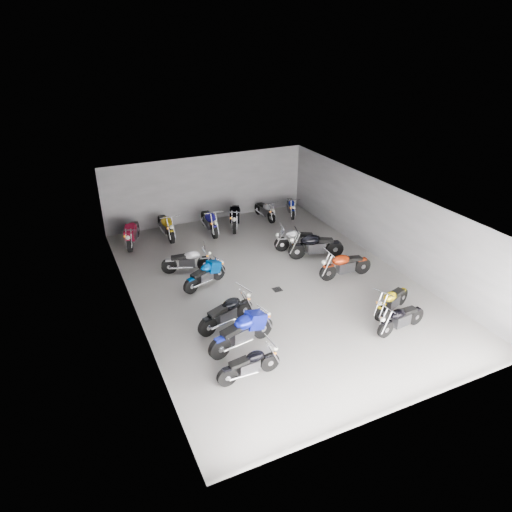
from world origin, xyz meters
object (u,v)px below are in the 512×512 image
(motorcycle_left_b, at_px, (242,332))
(motorcycle_left_f, at_px, (188,261))
(motorcycle_right_e, at_px, (315,246))
(motorcycle_left_c, at_px, (227,313))
(motorcycle_right_f, at_px, (298,239))
(motorcycle_right_a, at_px, (401,318))
(motorcycle_back_b, at_px, (166,226))
(motorcycle_back_e, at_px, (265,210))
(motorcycle_left_e, at_px, (205,275))
(drain_grate, at_px, (277,289))
(motorcycle_back_c, at_px, (209,221))
(motorcycle_back_f, at_px, (291,206))
(motorcycle_left_a, at_px, (250,364))
(motorcycle_right_b, at_px, (392,300))
(motorcycle_back_a, at_px, (133,233))
(motorcycle_back_d, at_px, (235,216))
(motorcycle_right_d, at_px, (345,265))

(motorcycle_left_b, xyz_separation_m, motorcycle_left_f, (-0.09, 5.20, -0.07))
(motorcycle_left_f, bearing_deg, motorcycle_right_e, 93.96)
(motorcycle_left_c, height_order, motorcycle_right_f, motorcycle_left_c)
(motorcycle_right_a, height_order, motorcycle_back_b, motorcycle_back_b)
(motorcycle_left_b, distance_m, motorcycle_back_e, 10.20)
(motorcycle_right_e, bearing_deg, motorcycle_left_e, 110.11)
(motorcycle_left_f, height_order, motorcycle_back_b, motorcycle_back_b)
(motorcycle_right_a, xyz_separation_m, motorcycle_right_f, (-0.08, 6.43, 0.03))
(drain_grate, bearing_deg, motorcycle_back_b, 111.32)
(motorcycle_back_c, distance_m, motorcycle_back_f, 4.49)
(motorcycle_left_a, distance_m, motorcycle_left_c, 2.52)
(motorcycle_left_f, relative_size, motorcycle_back_b, 0.85)
(motorcycle_right_b, distance_m, motorcycle_right_f, 5.51)
(motorcycle_left_f, relative_size, motorcycle_back_f, 1.07)
(motorcycle_left_f, distance_m, motorcycle_right_a, 8.18)
(motorcycle_left_a, height_order, motorcycle_back_b, motorcycle_back_b)
(motorcycle_back_e, height_order, motorcycle_back_f, motorcycle_back_f)
(motorcycle_right_e, bearing_deg, motorcycle_back_e, 17.15)
(motorcycle_back_a, distance_m, motorcycle_back_d, 4.83)
(motorcycle_left_f, relative_size, motorcycle_right_f, 0.97)
(motorcycle_back_f, bearing_deg, motorcycle_right_e, 93.95)
(motorcycle_left_f, height_order, motorcycle_right_d, motorcycle_right_d)
(motorcycle_left_e, height_order, motorcycle_right_f, motorcycle_right_f)
(motorcycle_left_c, bearing_deg, motorcycle_left_a, -24.04)
(drain_grate, xyz_separation_m, motorcycle_back_b, (-2.46, 6.29, 0.55))
(motorcycle_left_e, xyz_separation_m, motorcycle_right_d, (5.05, -1.60, 0.05))
(motorcycle_left_f, bearing_deg, motorcycle_left_e, 27.02)
(motorcycle_right_b, relative_size, motorcycle_right_d, 0.86)
(motorcycle_right_f, bearing_deg, motorcycle_left_f, 105.11)
(drain_grate, bearing_deg, motorcycle_left_a, -126.39)
(motorcycle_left_c, distance_m, motorcycle_back_b, 7.61)
(motorcycle_back_f, bearing_deg, motorcycle_back_d, 25.29)
(motorcycle_right_a, bearing_deg, motorcycle_back_f, -15.74)
(motorcycle_left_f, xyz_separation_m, motorcycle_back_a, (-1.44, 3.44, 0.06))
(motorcycle_right_b, bearing_deg, motorcycle_right_d, -20.14)
(motorcycle_left_a, height_order, motorcycle_back_f, motorcycle_back_f)
(motorcycle_right_e, height_order, motorcycle_back_a, motorcycle_right_e)
(motorcycle_right_a, relative_size, motorcycle_back_f, 1.05)
(motorcycle_left_e, bearing_deg, motorcycle_back_d, 123.58)
(drain_grate, height_order, motorcycle_left_e, motorcycle_left_e)
(motorcycle_back_b, bearing_deg, motorcycle_left_a, 87.01)
(drain_grate, height_order, motorcycle_right_f, motorcycle_right_f)
(drain_grate, bearing_deg, motorcycle_right_d, -4.81)
(motorcycle_right_f, distance_m, motorcycle_back_f, 4.07)
(motorcycle_back_c, height_order, motorcycle_back_e, motorcycle_back_c)
(motorcycle_right_d, xyz_separation_m, motorcycle_back_a, (-6.76, 6.36, 0.02))
(drain_grate, distance_m, motorcycle_right_d, 2.82)
(motorcycle_left_e, relative_size, motorcycle_left_f, 0.95)
(drain_grate, xyz_separation_m, motorcycle_left_f, (-2.56, 2.69, 0.47))
(motorcycle_left_a, xyz_separation_m, motorcycle_left_b, (0.35, 1.31, 0.10))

